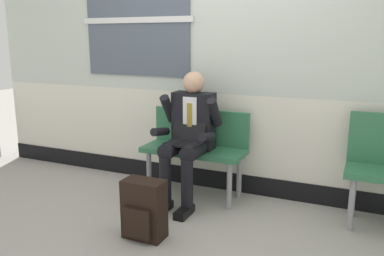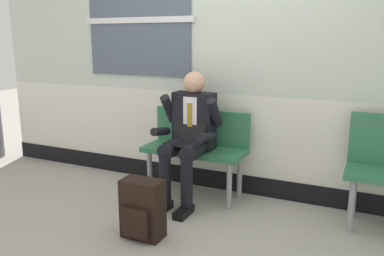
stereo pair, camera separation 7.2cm
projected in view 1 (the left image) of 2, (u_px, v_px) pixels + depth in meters
ground_plane at (189, 215)px, 3.60m from camera, size 18.00×18.00×0.00m
station_wall at (219, 54)px, 3.99m from camera, size 5.65×0.16×2.82m
bench_with_person at (196, 144)px, 3.98m from camera, size 1.01×0.42×0.86m
person_seated at (188, 134)px, 3.78m from camera, size 0.57×0.70×1.25m
backpack at (144, 210)px, 3.14m from camera, size 0.33×0.23×0.48m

